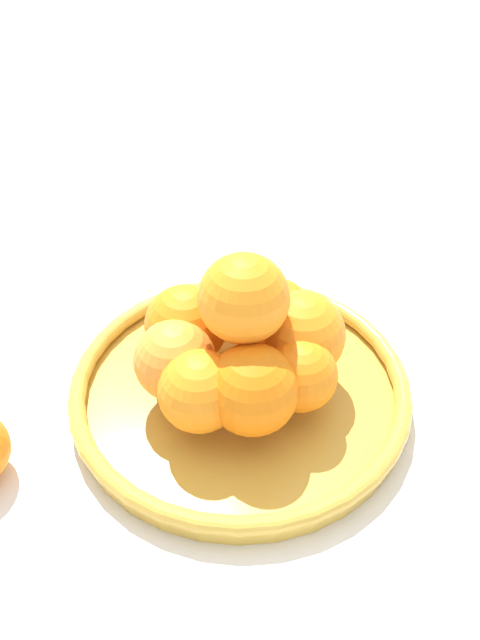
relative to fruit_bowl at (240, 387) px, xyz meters
name	(u,v)px	position (x,y,z in m)	size (l,w,h in m)	color
ground_plane	(240,397)	(0.00, 0.00, -0.01)	(4.00, 4.00, 0.00)	silver
fruit_bowl	(240,387)	(0.00, 0.00, 0.00)	(0.32, 0.32, 0.03)	gold
orange_pile	(241,342)	(0.00, 0.00, 0.06)	(0.19, 0.19, 0.14)	orange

